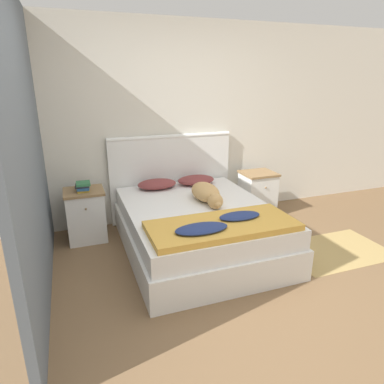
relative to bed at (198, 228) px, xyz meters
name	(u,v)px	position (x,y,z in m)	size (l,w,h in m)	color
ground_plane	(231,306)	(-0.10, -1.06, -0.26)	(16.00, 16.00, 0.00)	brown
wall_back	(162,125)	(-0.10, 1.07, 1.02)	(9.00, 0.06, 2.55)	silver
wall_side_left	(30,147)	(-1.58, -0.01, 1.02)	(0.06, 3.10, 2.55)	slate
bed	(198,228)	(0.00, 0.00, 0.00)	(1.57, 1.95, 0.52)	white
headboard	(172,176)	(0.00, 1.00, 0.34)	(1.65, 0.06, 1.15)	white
nightstand_left	(86,215)	(-1.15, 0.69, 0.05)	(0.45, 0.42, 0.62)	white
nightstand_right	(257,194)	(1.15, 0.69, 0.05)	(0.45, 0.42, 0.62)	white
pillow_left	(157,184)	(-0.26, 0.77, 0.32)	(0.49, 0.32, 0.11)	brown
pillow_right	(196,180)	(0.26, 0.77, 0.32)	(0.49, 0.32, 0.11)	brown
quilt	(222,225)	(-0.01, -0.63, 0.30)	(1.39, 0.60, 0.10)	gold
dog	(207,193)	(0.15, 0.12, 0.36)	(0.28, 0.72, 0.20)	tan
book_stack	(83,186)	(-1.16, 0.69, 0.41)	(0.17, 0.24, 0.09)	gold
rug	(335,250)	(1.44, -0.56, -0.25)	(1.17, 0.78, 0.00)	tan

